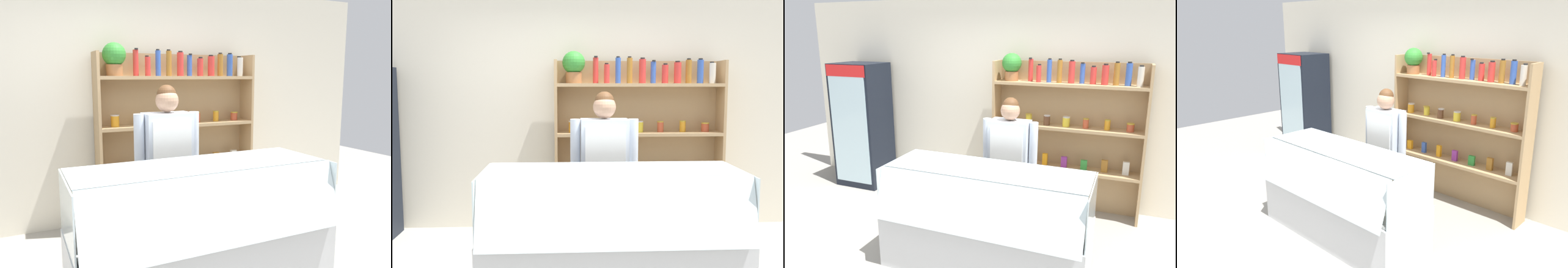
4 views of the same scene
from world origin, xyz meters
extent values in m
plane|color=gray|center=(0.00, 0.00, 0.00)|extent=(12.00, 12.00, 0.00)
cube|color=silver|center=(0.00, 1.95, 1.35)|extent=(6.80, 0.10, 2.70)
cube|color=black|center=(-2.33, 1.54, 0.91)|extent=(0.70, 0.58, 1.82)
cube|color=silver|center=(-2.33, 1.24, 0.91)|extent=(0.62, 0.01, 1.62)
cube|color=red|center=(-2.33, 1.24, 1.73)|extent=(0.66, 0.01, 0.16)
cylinder|color=silver|center=(-2.53, 1.31, 0.32)|extent=(0.07, 0.07, 0.14)
cylinder|color=#9E6623|center=(-2.33, 1.31, 0.32)|extent=(0.06, 0.06, 0.14)
cylinder|color=orange|center=(-2.14, 1.31, 0.34)|extent=(0.06, 0.06, 0.17)
cylinder|color=purple|center=(-2.53, 1.31, 0.83)|extent=(0.06, 0.06, 0.21)
cylinder|color=red|center=(-2.33, 1.31, 0.82)|extent=(0.06, 0.06, 0.19)
cylinder|color=purple|center=(-2.14, 1.31, 0.81)|extent=(0.07, 0.07, 0.17)
cylinder|color=#9E6623|center=(-2.53, 1.31, 1.28)|extent=(0.06, 0.06, 0.16)
cylinder|color=orange|center=(-2.33, 1.31, 1.28)|extent=(0.06, 0.06, 0.17)
cylinder|color=red|center=(-2.14, 1.31, 1.29)|extent=(0.05, 0.05, 0.18)
cube|color=tan|center=(0.65, 1.81, 0.95)|extent=(1.85, 0.02, 1.90)
cube|color=tan|center=(-0.26, 1.67, 0.95)|extent=(0.03, 0.28, 1.90)
cube|color=tan|center=(1.56, 1.67, 0.95)|extent=(0.03, 0.28, 1.90)
cube|color=tan|center=(0.65, 1.67, 0.57)|extent=(1.79, 0.28, 0.04)
cube|color=tan|center=(0.65, 1.67, 1.10)|extent=(1.79, 0.28, 0.04)
cube|color=tan|center=(0.65, 1.67, 1.63)|extent=(1.79, 0.28, 0.04)
cylinder|color=#996038|center=(-0.06, 1.67, 1.71)|extent=(0.17, 0.17, 0.12)
sphere|color=#2F842D|center=(-0.06, 1.67, 1.87)|extent=(0.24, 0.24, 0.24)
cylinder|color=red|center=(0.17, 1.70, 1.79)|extent=(0.06, 0.06, 0.28)
cylinder|color=black|center=(0.17, 1.67, 1.94)|extent=(0.04, 0.04, 0.02)
cylinder|color=red|center=(0.29, 1.64, 1.75)|extent=(0.06, 0.06, 0.20)
cylinder|color=black|center=(0.29, 1.67, 1.86)|extent=(0.04, 0.04, 0.02)
cylinder|color=#3356B2|center=(0.41, 1.66, 1.79)|extent=(0.06, 0.06, 0.27)
cylinder|color=black|center=(0.41, 1.67, 1.93)|extent=(0.04, 0.04, 0.02)
cylinder|color=#9E6623|center=(0.54, 1.66, 1.79)|extent=(0.06, 0.06, 0.27)
cylinder|color=black|center=(0.54, 1.67, 1.93)|extent=(0.04, 0.04, 0.02)
cylinder|color=red|center=(0.68, 1.67, 1.78)|extent=(0.07, 0.07, 0.26)
cylinder|color=black|center=(0.68, 1.67, 1.92)|extent=(0.05, 0.05, 0.02)
cylinder|color=#3356B2|center=(0.80, 1.70, 1.77)|extent=(0.06, 0.06, 0.23)
cylinder|color=black|center=(0.80, 1.67, 1.89)|extent=(0.04, 0.04, 0.02)
cylinder|color=red|center=(0.93, 1.68, 1.75)|extent=(0.07, 0.07, 0.20)
cylinder|color=black|center=(0.93, 1.67, 1.86)|extent=(0.05, 0.05, 0.02)
cylinder|color=red|center=(1.06, 1.66, 1.76)|extent=(0.08, 0.08, 0.23)
cylinder|color=black|center=(1.06, 1.67, 1.89)|extent=(0.05, 0.05, 0.02)
cylinder|color=#9E6623|center=(1.19, 1.67, 1.78)|extent=(0.07, 0.07, 0.25)
cylinder|color=black|center=(1.19, 1.67, 1.91)|extent=(0.04, 0.04, 0.02)
cylinder|color=#3356B2|center=(1.32, 1.67, 1.78)|extent=(0.07, 0.07, 0.25)
cylinder|color=black|center=(1.32, 1.67, 1.91)|extent=(0.05, 0.05, 0.02)
cylinder|color=silver|center=(1.44, 1.64, 1.76)|extent=(0.07, 0.07, 0.22)
cylinder|color=black|center=(1.44, 1.67, 1.88)|extent=(0.04, 0.04, 0.02)
cylinder|color=orange|center=(-0.08, 1.66, 1.18)|extent=(0.09, 0.09, 0.11)
cylinder|color=silver|center=(-0.08, 1.67, 1.24)|extent=(0.09, 0.09, 0.01)
cylinder|color=yellow|center=(0.17, 1.68, 1.18)|extent=(0.08, 0.08, 0.11)
cylinder|color=gold|center=(0.17, 1.67, 1.24)|extent=(0.08, 0.08, 0.01)
cylinder|color=brown|center=(0.41, 1.65, 1.18)|extent=(0.08, 0.08, 0.11)
cylinder|color=silver|center=(0.41, 1.67, 1.24)|extent=(0.08, 0.08, 0.01)
cylinder|color=yellow|center=(0.65, 1.66, 1.17)|extent=(0.09, 0.09, 0.11)
cylinder|color=silver|center=(0.65, 1.67, 1.24)|extent=(0.09, 0.09, 0.01)
cylinder|color=#BF4C2D|center=(0.89, 1.66, 1.17)|extent=(0.07, 0.07, 0.11)
cylinder|color=gold|center=(0.89, 1.67, 1.23)|extent=(0.07, 0.07, 0.01)
cylinder|color=orange|center=(1.13, 1.67, 1.18)|extent=(0.07, 0.07, 0.11)
cylinder|color=gold|center=(1.13, 1.67, 1.24)|extent=(0.07, 0.07, 0.01)
cylinder|color=#BF4C2D|center=(1.39, 1.68, 1.16)|extent=(0.08, 0.08, 0.09)
cylinder|color=gold|center=(1.39, 1.67, 1.22)|extent=(0.09, 0.09, 0.01)
cube|color=orange|center=(-0.08, 1.67, 0.65)|extent=(0.08, 0.05, 0.12)
cube|color=#3356B2|center=(0.16, 1.67, 0.66)|extent=(0.06, 0.04, 0.14)
cube|color=orange|center=(0.41, 1.67, 0.66)|extent=(0.06, 0.04, 0.15)
cube|color=purple|center=(0.65, 1.67, 0.66)|extent=(0.07, 0.04, 0.14)
cube|color=#2D8C38|center=(0.90, 1.67, 0.65)|extent=(0.08, 0.05, 0.12)
cube|color=#9E6623|center=(1.14, 1.67, 0.66)|extent=(0.07, 0.04, 0.15)
cube|color=silver|center=(1.38, 1.67, 0.67)|extent=(0.08, 0.05, 0.16)
cube|color=silver|center=(0.19, 0.12, 0.28)|extent=(1.94, 0.74, 0.55)
cube|color=white|center=(0.19, 0.12, 0.57)|extent=(1.88, 0.68, 0.03)
cube|color=silver|center=(0.19, -0.23, 0.78)|extent=(1.90, 0.16, 0.47)
cube|color=silver|center=(0.19, 0.17, 1.00)|extent=(1.90, 0.58, 0.01)
cube|color=silver|center=(-0.77, 0.12, 0.78)|extent=(0.01, 0.70, 0.45)
cube|color=silver|center=(1.15, 0.12, 0.78)|extent=(0.01, 0.70, 0.45)
cube|color=tan|center=(-0.61, 0.21, 0.61)|extent=(0.16, 0.12, 0.06)
cube|color=white|center=(-0.61, -0.01, 0.61)|extent=(0.05, 0.03, 0.02)
cube|color=tan|center=(-0.41, 0.21, 0.61)|extent=(0.16, 0.11, 0.05)
cube|color=white|center=(-0.41, -0.01, 0.61)|extent=(0.05, 0.03, 0.02)
cube|color=tan|center=(-0.21, 0.21, 0.61)|extent=(0.16, 0.12, 0.06)
cube|color=white|center=(-0.21, -0.01, 0.61)|extent=(0.05, 0.03, 0.02)
cube|color=tan|center=(-0.01, 0.21, 0.61)|extent=(0.16, 0.14, 0.04)
cube|color=white|center=(-0.01, -0.01, 0.61)|extent=(0.05, 0.03, 0.02)
cube|color=beige|center=(0.19, 0.21, 0.61)|extent=(0.16, 0.11, 0.05)
cube|color=white|center=(0.19, -0.01, 0.61)|extent=(0.05, 0.03, 0.02)
cube|color=tan|center=(0.40, 0.21, 0.61)|extent=(0.16, 0.14, 0.05)
cube|color=white|center=(0.40, -0.01, 0.61)|extent=(0.05, 0.03, 0.02)
cube|color=tan|center=(0.60, 0.21, 0.61)|extent=(0.16, 0.13, 0.05)
cube|color=white|center=(0.60, -0.01, 0.61)|extent=(0.05, 0.03, 0.02)
cube|color=beige|center=(0.80, 0.21, 0.61)|extent=(0.16, 0.12, 0.06)
cube|color=white|center=(0.80, -0.01, 0.61)|extent=(0.05, 0.03, 0.02)
cube|color=beige|center=(1.00, 0.21, 0.61)|extent=(0.16, 0.11, 0.04)
cube|color=white|center=(1.00, -0.01, 0.61)|extent=(0.05, 0.03, 0.02)
cylinder|color=#C1706B|center=(-0.60, 0.01, 0.66)|extent=(0.18, 0.15, 0.15)
cylinder|color=#A35B4C|center=(-0.38, 0.01, 0.66)|extent=(0.17, 0.16, 0.15)
cylinder|color=tan|center=(-0.16, 0.01, 0.65)|extent=(0.18, 0.14, 0.12)
cylinder|color=white|center=(0.68, 0.03, 0.69)|extent=(0.07, 0.07, 0.21)
cylinder|color=white|center=(0.78, 0.03, 0.69)|extent=(0.07, 0.07, 0.21)
cylinder|color=#4C4233|center=(0.10, 0.83, 0.36)|extent=(0.13, 0.13, 0.73)
cylinder|color=#4C4233|center=(0.29, 0.83, 0.36)|extent=(0.13, 0.13, 0.73)
cube|color=silver|center=(0.19, 0.83, 1.03)|extent=(0.42, 0.24, 0.60)
cube|color=white|center=(0.19, 0.70, 0.71)|extent=(0.36, 0.01, 1.12)
cylinder|color=silver|center=(-0.07, 0.83, 1.06)|extent=(0.09, 0.09, 0.54)
cylinder|color=silver|center=(0.46, 0.83, 1.06)|extent=(0.09, 0.09, 0.54)
sphere|color=tan|center=(0.19, 0.83, 1.44)|extent=(0.21, 0.21, 0.21)
sphere|color=brown|center=(0.19, 0.84, 1.49)|extent=(0.17, 0.17, 0.17)
camera|label=1|loc=(-1.01, -2.31, 1.64)|focal=35.00mm
camera|label=2|loc=(-0.16, -3.04, 1.62)|focal=40.00mm
camera|label=3|loc=(1.38, -2.96, 2.20)|focal=35.00mm
camera|label=4|loc=(3.09, -2.44, 2.27)|focal=35.00mm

